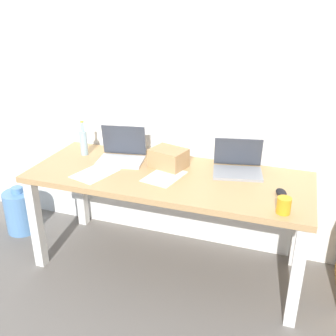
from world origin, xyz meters
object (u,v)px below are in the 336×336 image
at_px(desk, 168,187).
at_px(cardboard_box, 169,158).
at_px(laptop_right, 238,166).
at_px(water_cooler_jug, 20,211).
at_px(beer_bottle, 84,142).
at_px(coffee_mug, 284,205).
at_px(laptop_left, 122,153).
at_px(computer_mouse, 281,192).

height_order(desk, cardboard_box, cardboard_box).
xyz_separation_m(laptop_right, water_cooler_jug, (-1.79, -0.16, -0.61)).
xyz_separation_m(beer_bottle, water_cooler_jug, (-0.62, -0.11, -0.66)).
bearing_deg(laptop_right, beer_bottle, -177.43).
distance_m(beer_bottle, water_cooler_jug, 0.91).
bearing_deg(water_cooler_jug, coffee_mug, -8.41).
bearing_deg(laptop_left, beer_bottle, 178.26).
height_order(beer_bottle, coffee_mug, beer_bottle).
height_order(computer_mouse, coffee_mug, coffee_mug).
height_order(desk, computer_mouse, computer_mouse).
relative_size(beer_bottle, cardboard_box, 1.11).
distance_m(laptop_left, cardboard_box, 0.37).
bearing_deg(coffee_mug, laptop_right, 125.46).
bearing_deg(laptop_right, computer_mouse, -39.11).
relative_size(cardboard_box, water_cooler_jug, 0.58).
xyz_separation_m(computer_mouse, coffee_mug, (0.03, -0.22, 0.03)).
height_order(desk, beer_bottle, beer_bottle).
xyz_separation_m(coffee_mug, water_cooler_jug, (-2.12, 0.31, -0.61)).
distance_m(desk, laptop_right, 0.50).
relative_size(desk, water_cooler_jug, 4.67).
relative_size(beer_bottle, coffee_mug, 2.82).
bearing_deg(water_cooler_jug, cardboard_box, 3.99).
bearing_deg(cardboard_box, laptop_left, 178.85).
xyz_separation_m(laptop_left, coffee_mug, (1.19, -0.41, -0.01)).
relative_size(desk, cardboard_box, 8.01).
height_order(coffee_mug, water_cooler_jug, coffee_mug).
relative_size(coffee_mug, water_cooler_jug, 0.23).
height_order(laptop_left, cardboard_box, laptop_left).
bearing_deg(desk, computer_mouse, -4.27).
distance_m(computer_mouse, cardboard_box, 0.82).
bearing_deg(laptop_right, cardboard_box, -171.75).
relative_size(desk, laptop_right, 5.15).
xyz_separation_m(laptop_left, cardboard_box, (0.37, -0.01, 0.01)).
relative_size(computer_mouse, coffee_mug, 1.05).
distance_m(laptop_left, water_cooler_jug, 1.12).
height_order(desk, laptop_left, laptop_left).
bearing_deg(laptop_right, water_cooler_jug, -174.86).
bearing_deg(laptop_left, laptop_right, 4.19).
xyz_separation_m(laptop_right, cardboard_box, (-0.48, -0.07, 0.02)).
bearing_deg(beer_bottle, cardboard_box, -1.43).
height_order(desk, water_cooler_jug, desk).
height_order(desk, coffee_mug, coffee_mug).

